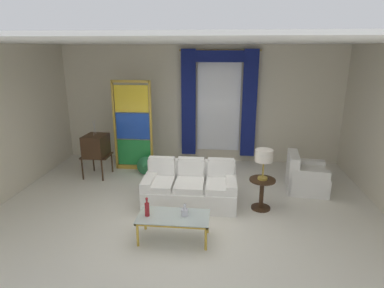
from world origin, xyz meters
TOP-DOWN VIEW (x-y plane):
  - ground_plane at (0.00, 0.00)m, footprint 16.00×16.00m
  - wall_rear at (0.00, 3.06)m, footprint 8.00×0.12m
  - wall_left at (-3.66, 0.60)m, footprint 0.12×7.00m
  - ceiling_slab at (0.00, 0.80)m, footprint 8.00×7.60m
  - curtained_window at (0.49, 2.89)m, footprint 2.00×0.17m
  - couch_white_long at (0.03, 0.41)m, footprint 1.77×0.95m
  - coffee_table at (-0.09, -0.90)m, footprint 1.12×0.56m
  - bottle_blue_decanter at (-0.50, -0.94)m, footprint 0.07×0.07m
  - bottle_crystal_tall at (0.08, -0.87)m, footprint 0.11×0.11m
  - vintage_tv at (-2.30, 1.57)m, footprint 0.62×0.63m
  - armchair_white at (2.36, 1.22)m, footprint 0.90×0.89m
  - stained_glass_divider at (-1.56, 2.10)m, footprint 0.95×0.05m
  - peacock_figurine at (-1.20, 1.70)m, footprint 0.44×0.60m
  - round_side_table at (1.38, 0.29)m, footprint 0.48×0.48m
  - table_lamp_brass at (1.38, 0.29)m, footprint 0.32×0.32m

SIDE VIEW (x-z plane):
  - ground_plane at x=0.00m, z-range 0.00..0.00m
  - peacock_figurine at x=-1.20m, z-range -0.03..0.47m
  - armchair_white at x=2.36m, z-range -0.11..0.69m
  - couch_white_long at x=0.03m, z-range -0.13..0.73m
  - round_side_table at x=1.38m, z-range 0.06..0.65m
  - coffee_table at x=-0.09m, z-range 0.16..0.57m
  - bottle_crystal_tall at x=0.08m, z-range 0.38..0.58m
  - bottle_blue_decanter at x=-0.50m, z-range 0.38..0.69m
  - vintage_tv at x=-2.30m, z-range 0.06..1.40m
  - table_lamp_brass at x=1.38m, z-range 0.74..1.31m
  - stained_glass_divider at x=-1.56m, z-range -0.04..2.16m
  - wall_rear at x=0.00m, z-range 0.00..3.00m
  - wall_left at x=-3.66m, z-range 0.00..3.00m
  - curtained_window at x=0.49m, z-range 0.39..3.09m
  - ceiling_slab at x=0.00m, z-range 3.00..3.04m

